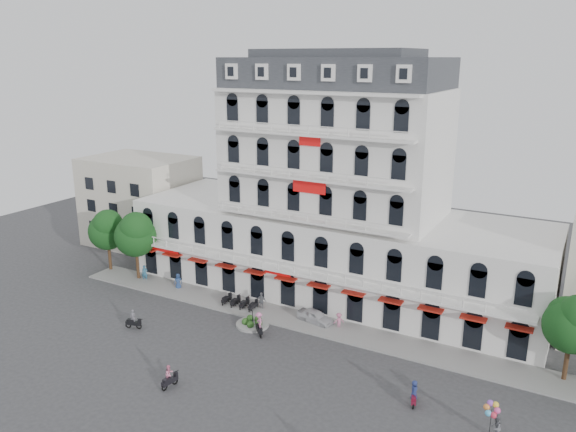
{
  "coord_description": "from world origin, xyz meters",
  "views": [
    {
      "loc": [
        23.91,
        -35.43,
        24.98
      ],
      "look_at": [
        -1.3,
        10.0,
        10.26
      ],
      "focal_mm": 35.0,
      "sensor_mm": 36.0,
      "label": 1
    }
  ],
  "objects_px": {
    "parked_car": "(315,316)",
    "rider_southwest": "(169,376)",
    "balloon_vendor": "(494,421)",
    "rider_east": "(414,393)",
    "rider_west": "(133,320)",
    "rider_center": "(259,323)"
  },
  "relations": [
    {
      "from": "rider_southwest",
      "to": "balloon_vendor",
      "type": "height_order",
      "value": "balloon_vendor"
    },
    {
      "from": "rider_center",
      "to": "balloon_vendor",
      "type": "distance_m",
      "value": 22.19
    },
    {
      "from": "rider_east",
      "to": "rider_southwest",
      "type": "bearing_deg",
      "value": 96.28
    },
    {
      "from": "rider_west",
      "to": "rider_center",
      "type": "height_order",
      "value": "rider_center"
    },
    {
      "from": "parked_car",
      "to": "rider_southwest",
      "type": "distance_m",
      "value": 16.35
    },
    {
      "from": "rider_west",
      "to": "balloon_vendor",
      "type": "relative_size",
      "value": 0.79
    },
    {
      "from": "parked_car",
      "to": "rider_west",
      "type": "bearing_deg",
      "value": 132.4
    },
    {
      "from": "rider_west",
      "to": "rider_center",
      "type": "relative_size",
      "value": 0.84
    },
    {
      "from": "parked_car",
      "to": "rider_center",
      "type": "relative_size",
      "value": 1.66
    },
    {
      "from": "parked_car",
      "to": "balloon_vendor",
      "type": "bearing_deg",
      "value": -108.17
    },
    {
      "from": "rider_east",
      "to": "rider_center",
      "type": "height_order",
      "value": "rider_center"
    },
    {
      "from": "rider_west",
      "to": "rider_east",
      "type": "relative_size",
      "value": 0.97
    },
    {
      "from": "rider_southwest",
      "to": "rider_west",
      "type": "bearing_deg",
      "value": 65.21
    },
    {
      "from": "rider_southwest",
      "to": "rider_center",
      "type": "distance_m",
      "value": 10.84
    },
    {
      "from": "parked_car",
      "to": "rider_southwest",
      "type": "relative_size",
      "value": 1.98
    },
    {
      "from": "parked_car",
      "to": "rider_center",
      "type": "height_order",
      "value": "rider_center"
    },
    {
      "from": "rider_west",
      "to": "rider_southwest",
      "type": "bearing_deg",
      "value": -49.1
    },
    {
      "from": "balloon_vendor",
      "to": "parked_car",
      "type": "bearing_deg",
      "value": 152.41
    },
    {
      "from": "rider_southwest",
      "to": "rider_east",
      "type": "height_order",
      "value": "rider_east"
    },
    {
      "from": "rider_west",
      "to": "rider_east",
      "type": "xyz_separation_m",
      "value": [
        27.05,
        1.03,
        0.15
      ]
    },
    {
      "from": "rider_west",
      "to": "parked_car",
      "type": "bearing_deg",
      "value": 15.95
    },
    {
      "from": "rider_west",
      "to": "rider_southwest",
      "type": "relative_size",
      "value": 1.0
    }
  ]
}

